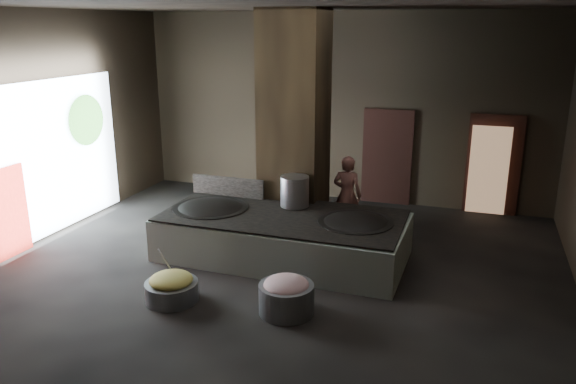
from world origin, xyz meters
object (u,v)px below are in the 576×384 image
at_px(stock_pot, 295,191).
at_px(hearth_platform, 283,237).
at_px(cook, 347,195).
at_px(veg_basin, 172,291).
at_px(meat_basin, 286,299).
at_px(wok_left, 211,211).
at_px(wok_right, 355,226).

bearing_deg(stock_pot, hearth_platform, -95.19).
xyz_separation_m(cook, veg_basin, (-1.92, -3.82, -0.67)).
height_order(cook, meat_basin, cook).
xyz_separation_m(stock_pot, cook, (0.79, 1.06, -0.31)).
bearing_deg(wok_left, hearth_platform, 1.97).
bearing_deg(wok_right, wok_left, -177.95).
height_order(veg_basin, meat_basin, meat_basin).
bearing_deg(hearth_platform, wok_right, 3.12).
height_order(wok_right, cook, cook).
relative_size(hearth_platform, veg_basin, 5.36).
height_order(wok_left, meat_basin, wok_left).
distance_m(hearth_platform, meat_basin, 2.15).
distance_m(hearth_platform, cook, 1.87).
xyz_separation_m(hearth_platform, cook, (0.84, 1.61, 0.43)).
bearing_deg(cook, hearth_platform, 66.26).
relative_size(wok_right, stock_pot, 2.25).
bearing_deg(wok_left, meat_basin, -41.43).
bearing_deg(meat_basin, wok_right, 73.94).
xyz_separation_m(wok_right, stock_pot, (-1.30, 0.50, 0.38)).
relative_size(hearth_platform, cook, 2.72).
bearing_deg(meat_basin, cook, 88.77).
xyz_separation_m(wok_right, meat_basin, (-0.59, -2.05, -0.52)).
bearing_deg(meat_basin, wok_left, 138.57).
distance_m(wok_left, veg_basin, 2.27).
xyz_separation_m(hearth_platform, wok_right, (1.35, 0.05, 0.36)).
bearing_deg(hearth_platform, cook, 63.51).
relative_size(hearth_platform, meat_basin, 5.38).
distance_m(wok_right, meat_basin, 2.20).
bearing_deg(meat_basin, hearth_platform, 110.79).
bearing_deg(cook, meat_basin, 92.51).
bearing_deg(cook, stock_pot, 57.13).
distance_m(hearth_platform, stock_pot, 0.92).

